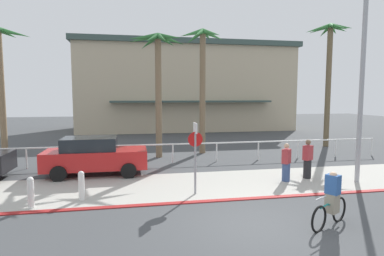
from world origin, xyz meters
name	(u,v)px	position (x,y,z in m)	size (l,w,h in m)	color
ground_plane	(190,157)	(0.00, 10.00, 0.00)	(80.00, 80.00, 0.00)	#424447
sidewalk_strip	(216,184)	(0.00, 4.20, 0.01)	(44.00, 4.00, 0.02)	#ADAAA0
curb_paint	(232,200)	(0.00, 2.20, 0.01)	(44.00, 0.24, 0.03)	maroon
building_backdrop	(184,87)	(2.39, 26.37, 4.46)	(22.11, 10.16, 8.87)	#BCAD8E
rail_fence	(195,147)	(0.00, 8.50, 0.84)	(21.32, 0.08, 1.04)	white
stop_sign_bike_lane	(195,148)	(-1.08, 3.04, 1.68)	(0.52, 0.56, 2.56)	gray
bollard_0	(81,185)	(-4.95, 3.12, 0.52)	(0.20, 0.20, 1.00)	white
bollard_1	(31,192)	(-6.38, 2.60, 0.52)	(0.20, 0.20, 1.00)	white
streetlight_curb	(366,76)	(5.69, 3.16, 4.28)	(0.24, 2.54, 7.50)	#9EA0A5
palm_tree_2	(157,62)	(-1.78, 10.32, 5.41)	(3.23, 3.17, 6.98)	#756047
palm_tree_3	(203,65)	(1.01, 11.24, 5.38)	(2.72, 2.95, 7.50)	#756047
palm_tree_4	(329,54)	(10.01, 12.17, 6.35)	(2.86, 3.35, 8.39)	brown
car_red_1	(95,156)	(-4.89, 6.65, 0.87)	(4.40, 2.02, 1.69)	red
cyclist_teal_0	(331,200)	(1.98, -0.34, 0.69)	(1.62, 0.94, 1.50)	black
pedestrian_0	(286,164)	(2.91, 4.06, 0.72)	(0.47, 0.46, 1.58)	#384C7A
pedestrian_1	(308,161)	(4.02, 4.32, 0.77)	(0.47, 0.43, 1.67)	#232326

